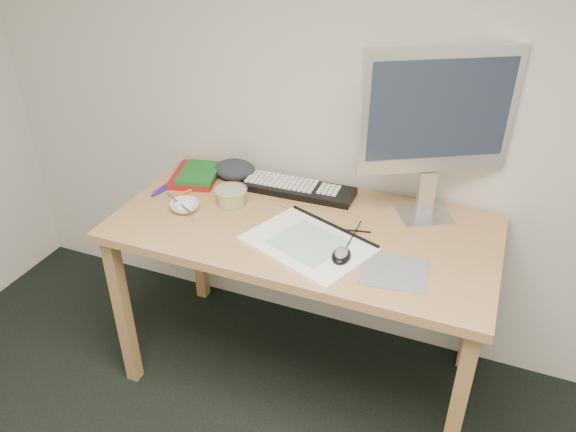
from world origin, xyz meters
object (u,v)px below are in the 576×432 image
at_px(desk, 303,243).
at_px(monitor, 437,116).
at_px(sketchpad, 308,244).
at_px(rice_bowl, 185,206).
at_px(keyboard, 298,189).

xyz_separation_m(desk, monitor, (0.40, 0.23, 0.48)).
xyz_separation_m(sketchpad, rice_bowl, (-0.52, 0.05, 0.01)).
distance_m(keyboard, monitor, 0.63).
relative_size(sketchpad, keyboard, 0.90).
xyz_separation_m(keyboard, rice_bowl, (-0.35, -0.30, 0.00)).
bearing_deg(rice_bowl, sketchpad, -5.45).
xyz_separation_m(sketchpad, monitor, (0.33, 0.35, 0.39)).
distance_m(desk, sketchpad, 0.16).
bearing_deg(desk, rice_bowl, -171.17).
height_order(desk, monitor, monitor).
bearing_deg(monitor, desk, -179.45).
relative_size(desk, rice_bowl, 12.44).
distance_m(desk, keyboard, 0.27).
bearing_deg(desk, sketchpad, -62.42).
bearing_deg(sketchpad, desk, 139.38).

